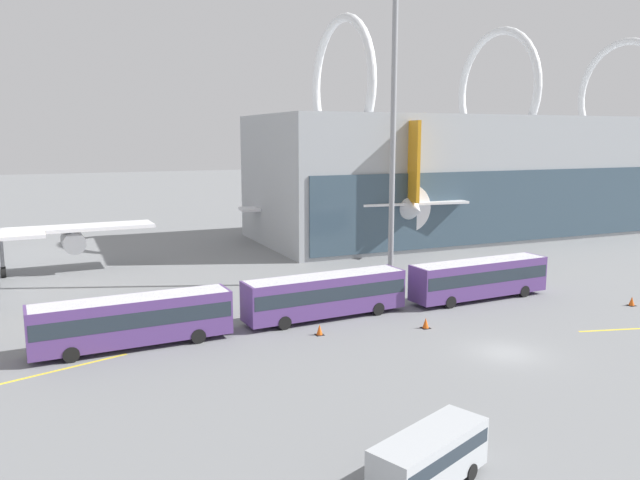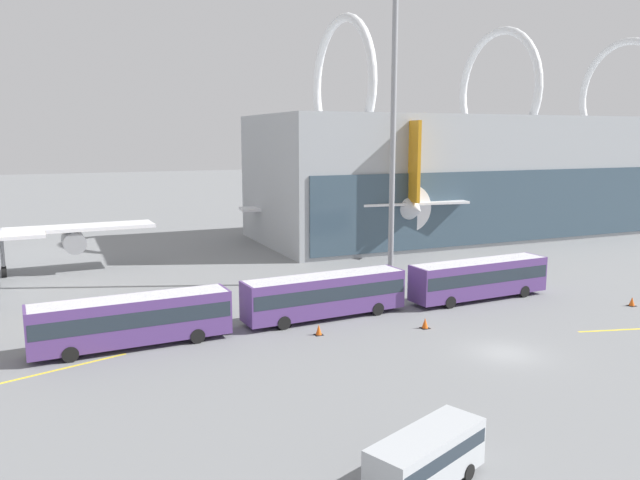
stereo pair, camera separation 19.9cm
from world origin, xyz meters
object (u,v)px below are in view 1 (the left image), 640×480
Objects in this scene: service_van_foreground at (430,456)px; traffic_cone_2 at (632,301)px; shuttle_bus_1 at (326,293)px; traffic_cone_0 at (426,323)px; shuttle_bus_2 at (480,277)px; floodlight_mast at (395,31)px; traffic_cone_1 at (320,330)px; airliner_at_gate_far at (366,197)px; shuttle_bus_0 at (133,318)px.

service_van_foreground is 7.91× the size of traffic_cone_2.
traffic_cone_2 is (24.38, -6.81, -1.58)m from shuttle_bus_1.
service_van_foreground reaches higher than traffic_cone_0.
traffic_cone_0 is (11.30, 17.60, -0.97)m from service_van_foreground.
shuttle_bus_2 is at bearing -4.32° from shuttle_bus_1.
shuttle_bus_2 is 10.18m from traffic_cone_0.
traffic_cone_1 is at bearing -136.72° from floodlight_mast.
airliner_at_gate_far is at bearing 58.24° from traffic_cone_1.
traffic_cone_2 is (10.15, -6.71, -1.58)m from shuttle_bus_2.
airliner_at_gate_far is 2.76× the size of shuttle_bus_2.
shuttle_bus_2 is at bearing 146.54° from traffic_cone_2.
floodlight_mast reaches higher than shuttle_bus_0.
service_van_foreground is at bearing -100.77° from traffic_cone_1.
shuttle_bus_2 is (-6.96, -34.06, -3.46)m from airliner_at_gate_far.
service_van_foreground is 7.91× the size of traffic_cone_1.
traffic_cone_1 is at bearing 155.44° from airliner_at_gate_far.
shuttle_bus_0 is 1.00× the size of shuttle_bus_1.
shuttle_bus_0 is 14.27m from shuttle_bus_1.
traffic_cone_0 is (-15.60, -39.19, -5.03)m from airliner_at_gate_far.
traffic_cone_0 is at bearing 165.49° from airliner_at_gate_far.
shuttle_bus_0 is at bearing 167.97° from traffic_cone_0.
traffic_cone_1 is at bearing -15.10° from shuttle_bus_0.
airliner_at_gate_far is at bearing 68.29° from traffic_cone_0.
shuttle_bus_2 is 22.77m from floodlight_mast.
shuttle_bus_0 and shuttle_bus_1 have the same top height.
shuttle_bus_0 is 12.54m from traffic_cone_1.
airliner_at_gate_far is 40.18m from shuttle_bus_1.
traffic_cone_1 is (-12.32, -11.60, -22.49)m from floodlight_mast.
shuttle_bus_1 is 17.28× the size of traffic_cone_2.
shuttle_bus_2 is (28.46, 0.90, 0.00)m from shuttle_bus_0.
service_van_foreground is (-5.72, -22.83, -0.60)m from shuttle_bus_1.
airliner_at_gate_far is at bearing 94.48° from traffic_cone_2.
traffic_cone_1 is 26.64m from traffic_cone_2.
shuttle_bus_2 is at bearing 26.61° from service_van_foreground.
floodlight_mast is at bearing 133.63° from traffic_cone_2.
airliner_at_gate_far is at bearing 75.42° from shuttle_bus_2.
shuttle_bus_2 reaches higher than traffic_cone_2.
shuttle_bus_1 and shuttle_bus_2 have the same top height.
service_van_foreground reaches higher than traffic_cone_2.
shuttle_bus_0 is at bearing 178.78° from shuttle_bus_2.
floodlight_mast is 28.14m from traffic_cone_1.
traffic_cone_2 is at bearing -36.50° from shuttle_bus_2.
shuttle_bus_1 is 17.29× the size of traffic_cone_1.
traffic_cone_1 is (-23.25, -37.55, -5.04)m from airliner_at_gate_far.
shuttle_bus_0 is (-35.42, -34.97, -3.46)m from airliner_at_gate_far.
traffic_cone_2 is (38.61, -5.80, -1.58)m from shuttle_bus_0.
shuttle_bus_2 is 17.24× the size of traffic_cone_2.
shuttle_bus_2 reaches higher than traffic_cone_0.
shuttle_bus_1 is at bearing 60.15° from traffic_cone_1.
shuttle_bus_1 is (14.23, 1.00, 0.00)m from shuttle_bus_0.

